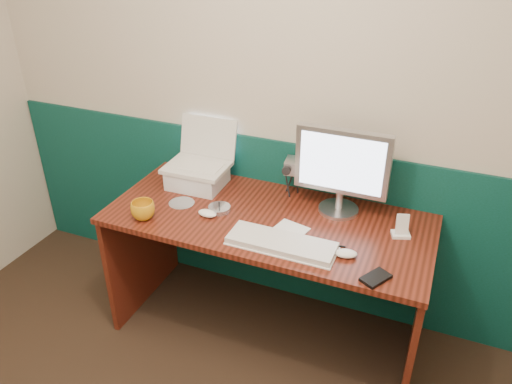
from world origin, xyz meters
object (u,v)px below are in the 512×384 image
at_px(keyboard, 281,244).
at_px(laptop, 195,146).
at_px(desk, 267,277).
at_px(mug, 143,210).
at_px(camcorder, 292,177).
at_px(monitor, 342,170).

bearing_deg(keyboard, laptop, 149.38).
bearing_deg(desk, mug, -156.50).
relative_size(laptop, camcorder, 1.61).
bearing_deg(mug, camcorder, 40.97).
height_order(monitor, camcorder, monitor).
relative_size(keyboard, camcorder, 2.38).
relative_size(monitor, mug, 3.89).
height_order(desk, monitor, monitor).
height_order(laptop, mug, laptop).
distance_m(laptop, keyboard, 0.76).
distance_m(monitor, camcorder, 0.31).
distance_m(monitor, mug, 0.99).
height_order(desk, mug, mug).
distance_m(laptop, camcorder, 0.53).
xyz_separation_m(laptop, monitor, (0.78, 0.03, -0.01)).
height_order(desk, laptop, laptop).
distance_m(desk, keyboard, 0.47).
relative_size(monitor, keyboard, 0.93).
relative_size(desk, monitor, 3.51).
xyz_separation_m(desk, keyboard, (0.15, -0.21, 0.39)).
distance_m(keyboard, camcorder, 0.50).
height_order(mug, camcorder, camcorder).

